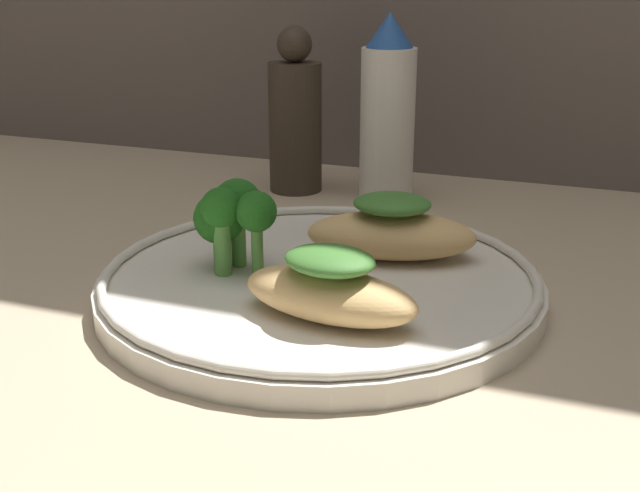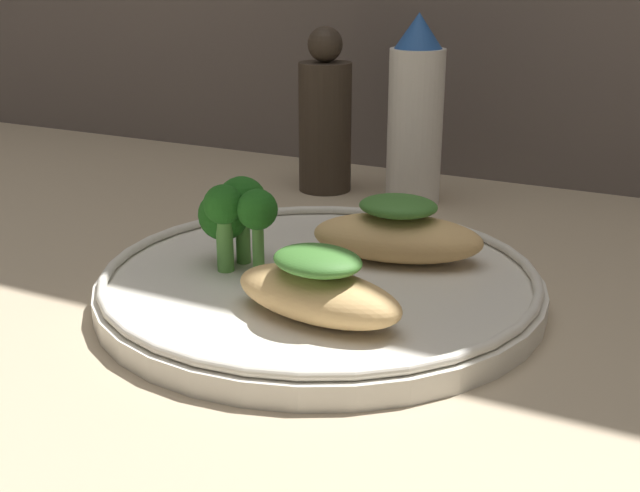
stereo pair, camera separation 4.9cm
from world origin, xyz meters
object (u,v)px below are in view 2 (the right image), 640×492
Objects in this scene: plate at (320,282)px; pepper_grinder at (325,119)px; broccoli_bunch at (235,211)px; sauce_bottle at (415,114)px.

plate is 1.89× the size of pepper_grinder.
sauce_bottle is (3.17, 23.42, 2.57)cm from broccoli_bunch.
pepper_grinder is (-5.37, 23.42, 1.44)cm from broccoli_bunch.
sauce_bottle is at bearing 82.29° from broccoli_bunch.
sauce_bottle is 8.61cm from pepper_grinder.
broccoli_bunch is 0.36× the size of sauce_bottle.
sauce_bottle is 1.09× the size of pepper_grinder.
sauce_bottle is at bearing 96.05° from plate.
pepper_grinder is at bearing -180.00° from sauce_bottle.
sauce_bottle reaches higher than plate.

